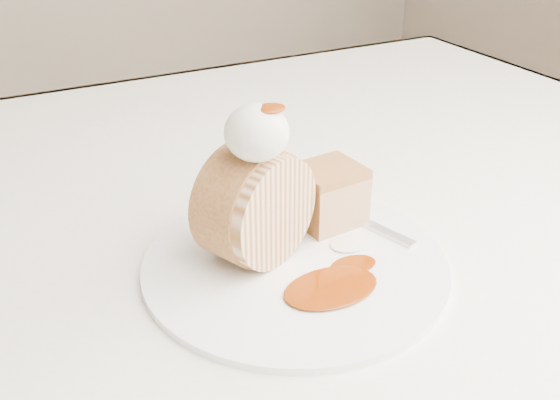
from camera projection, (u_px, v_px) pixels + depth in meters
table at (191, 274)px, 0.70m from camera, size 1.40×0.90×0.75m
plate at (295, 263)px, 0.56m from camera, size 0.30×0.30×0.01m
roulade_slice at (256, 206)px, 0.54m from camera, size 0.12×0.09×0.10m
cake_chunk at (328, 198)px, 0.61m from camera, size 0.07×0.06×0.05m
whipped_cream at (257, 133)px, 0.50m from camera, size 0.05×0.05×0.05m
caramel_drizzle at (270, 101)px, 0.48m from camera, size 0.03×0.02×0.01m
caramel_pool at (331, 287)px, 0.52m from camera, size 0.09×0.06×0.00m
fork at (364, 222)px, 0.61m from camera, size 0.07×0.16×0.00m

